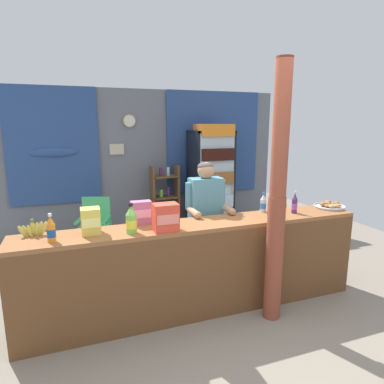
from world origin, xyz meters
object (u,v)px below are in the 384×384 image
Objects in this scene: soda_bottle_orange_soda at (51,230)px; banana_bunch at (34,229)px; plastic_lawn_chair at (95,223)px; snack_box_wafer at (141,213)px; bottle_shelf_rack at (165,199)px; soda_bottle_water at (263,203)px; timber_post at (277,202)px; shopkeeper at (206,212)px; snack_box_instant_noodle at (91,221)px; stall_counter at (203,262)px; soda_bottle_grape_soda at (295,204)px; soda_bottle_cola at (271,207)px; snack_box_crackers at (166,217)px; drink_fridge at (211,176)px; soda_bottle_lime_soda at (131,221)px; pastry_tray at (330,206)px.

soda_bottle_orange_soda reaches higher than banana_bunch.
plastic_lawn_chair is 1.92m from snack_box_wafer.
soda_bottle_water is (0.52, -2.34, 0.41)m from bottle_shelf_rack.
banana_bunch is at bearing 166.74° from timber_post.
shopkeeper reaches higher than snack_box_instant_noodle.
stall_counter is 0.79m from snack_box_wafer.
banana_bunch is at bearing -127.93° from bottle_shelf_rack.
soda_bottle_grape_soda is (1.13, 0.10, 0.48)m from stall_counter.
soda_bottle_cola is 0.89× the size of snack_box_crackers.
drink_fridge reaches higher than soda_bottle_orange_soda.
drink_fridge reaches higher than shopkeeper.
soda_bottle_orange_soda is at bearing -136.48° from drink_fridge.
soda_bottle_water is at bearing -22.91° from shopkeeper.
snack_box_crackers is at bearing -75.68° from plastic_lawn_chair.
snack_box_crackers is at bearing -176.85° from stall_counter.
bottle_shelf_rack is at bearing 87.87° from shopkeeper.
snack_box_wafer is at bearing 60.58° from soda_bottle_lime_soda.
plastic_lawn_chair is 3.31× the size of snack_box_crackers.
soda_bottle_lime_soda is 1.21× the size of snack_box_wafer.
stall_counter is 14.12× the size of soda_bottle_grape_soda.
snack_box_instant_noodle is 1.02× the size of snack_box_wafer.
stall_counter is 12.55× the size of soda_bottle_lime_soda.
bottle_shelf_rack is 2.68m from soda_bottle_grape_soda.
pastry_tray is (1.37, -2.45, 0.34)m from bottle_shelf_rack.
soda_bottle_water is 2.37m from banana_bunch.
banana_bunch is (-1.85, -2.37, 0.38)m from bottle_shelf_rack.
soda_bottle_grape_soda is 0.94× the size of banana_bunch.
drink_fridge is (1.09, 2.36, 0.48)m from stall_counter.
timber_post is 10.75× the size of snack_box_wafer.
timber_post is 9.69× the size of snack_box_crackers.
pastry_tray is at bearing 3.35° from soda_bottle_lime_soda.
timber_post is 6.96× the size of pastry_tray.
snack_box_crackers is at bearing -2.53° from soda_bottle_orange_soda.
soda_bottle_orange_soda reaches higher than pastry_tray.
banana_bunch is (-1.15, 0.26, -0.07)m from snack_box_crackers.
soda_bottle_cola is at bearing -6.61° from snack_box_wafer.
timber_post is 0.93m from shopkeeper.
drink_fridge is 8.10× the size of snack_box_instant_noodle.
pastry_tray is at bearing 5.41° from stall_counter.
shopkeeper is at bearing 65.41° from stall_counter.
soda_bottle_lime_soda is 1.18× the size of snack_box_instant_noodle.
bottle_shelf_rack is 1.36m from plastic_lawn_chair.
snack_box_crackers is at bearing -175.01° from pastry_tray.
snack_box_wafer is at bearing 15.77° from snack_box_instant_noodle.
soda_bottle_cola is 0.86m from pastry_tray.
plastic_lawn_chair is at bearing 113.98° from stall_counter.
snack_box_instant_noodle is at bearing 167.21° from snack_box_crackers.
snack_box_instant_noodle is (0.33, 0.11, 0.01)m from soda_bottle_orange_soda.
plastic_lawn_chair is (-1.57, 2.33, -0.71)m from timber_post.
soda_bottle_lime_soda is 1.09× the size of snack_box_crackers.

